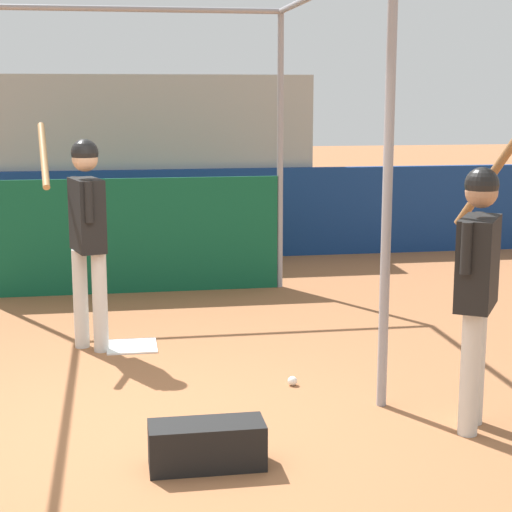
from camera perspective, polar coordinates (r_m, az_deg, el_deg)
name	(u,v)px	position (r m, az deg, el deg)	size (l,w,h in m)	color
ground_plane	(123,435)	(5.85, -8.83, -11.74)	(60.00, 60.00, 0.00)	#935B38
outfield_wall	(116,216)	(11.59, -9.29, 2.66)	(24.00, 0.12, 1.22)	navy
bleacher_section	(115,161)	(12.78, -9.40, 6.27)	(5.40, 2.40, 2.50)	#9E9E99
batting_cage	(132,180)	(8.83, -8.25, 5.01)	(3.45, 3.97, 3.14)	gray
home_plate	(132,346)	(7.74, -8.25, -5.97)	(0.44, 0.44, 0.02)	white
player_batter	(87,223)	(7.51, -11.23, 2.17)	(0.59, 0.81, 1.97)	silver
player_waiting	(478,273)	(5.77, 14.58, -1.11)	(0.59, 0.81, 2.04)	silver
equipment_bag	(207,445)	(5.29, -3.26, -12.47)	(0.70, 0.28, 0.28)	black
baseball	(293,381)	(6.69, 2.47, -8.31)	(0.07, 0.07, 0.07)	white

